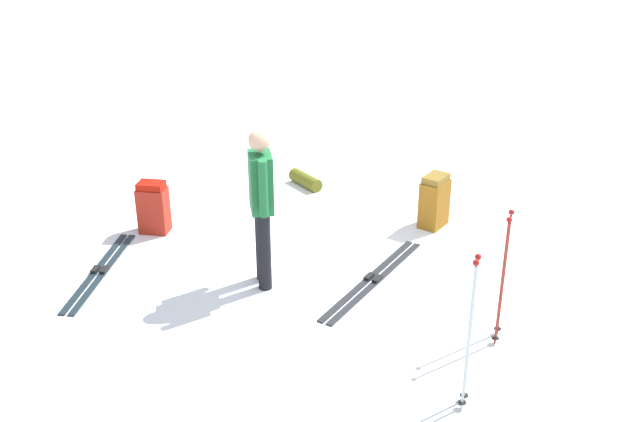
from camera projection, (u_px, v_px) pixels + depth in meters
The scene contains 9 objects.
ground_plane at pixel (320, 269), 8.15m from camera, with size 80.00×80.00×0.00m, color white.
skier_standing at pixel (261, 200), 7.48m from camera, with size 0.42×0.44×1.70m.
ski_pair_near at pixel (373, 279), 7.92m from camera, with size 1.98×0.33×0.05m.
ski_pair_far at pixel (100, 271), 8.08m from camera, with size 1.60×1.02×0.05m.
backpack_large_dark at pixel (153, 208), 8.85m from camera, with size 0.37×0.41×0.64m.
backpack_bright at pixel (434, 201), 8.99m from camera, with size 0.37×0.26×0.66m.
ski_poles_planted_near at pixel (470, 327), 5.79m from camera, with size 0.16×0.10×1.37m.
ski_poles_planted_far at pixel (504, 271), 6.65m from camera, with size 0.23×0.12×1.29m.
sleeping_mat_rolled at pixel (305, 180), 10.20m from camera, with size 0.18×0.18×0.55m, color #5D5E19.
Camera 1 is at (5.71, 4.25, 4.01)m, focal length 41.98 mm.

